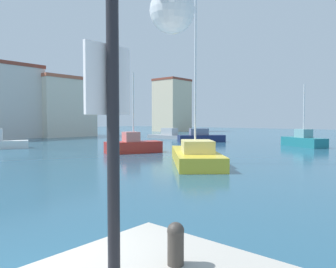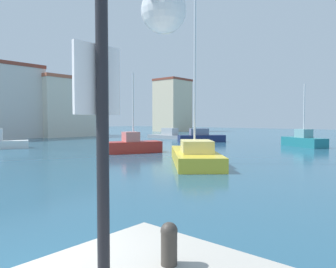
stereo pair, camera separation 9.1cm
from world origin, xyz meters
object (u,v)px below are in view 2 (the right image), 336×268
at_px(sailboat_yellow_near_pier, 195,154).
at_px(motorboat_grey_mid_harbor, 168,135).
at_px(sailboat_teal_far_left, 303,141).
at_px(sailboat_red_distant_east, 133,145).
at_px(motorboat_navy_distant_north, 201,137).
at_px(mooring_bollard, 169,242).
at_px(lamppost, 101,6).

distance_m(sailboat_yellow_near_pier, motorboat_grey_mid_harbor, 26.21).
bearing_deg(sailboat_teal_far_left, sailboat_red_distant_east, 150.82).
bearing_deg(motorboat_grey_mid_harbor, motorboat_navy_distant_north, -110.21).
bearing_deg(motorboat_grey_mid_harbor, sailboat_red_distant_east, -147.09).
distance_m(mooring_bollard, sailboat_yellow_near_pier, 15.50).
xyz_separation_m(lamppost, mooring_bollard, (1.31, 0.43, -2.37)).
xyz_separation_m(mooring_bollard, sailboat_yellow_near_pier, (12.68, 8.89, -0.62)).
xyz_separation_m(lamppost, motorboat_grey_mid_harbor, (32.62, 27.75, -3.05)).
relative_size(lamppost, motorboat_grey_mid_harbor, 0.66).
bearing_deg(sailboat_yellow_near_pier, lamppost, -146.31).
xyz_separation_m(sailboat_yellow_near_pier, sailboat_teal_far_left, (17.10, -0.88, 0.05)).
xyz_separation_m(lamppost, motorboat_navy_distant_north, (29.74, 19.91, -2.98)).
xyz_separation_m(mooring_bollard, sailboat_red_distant_east, (14.58, 16.49, -0.56)).
bearing_deg(sailboat_teal_far_left, motorboat_grey_mid_harbor, 85.45).
bearing_deg(mooring_bollard, motorboat_navy_distant_north, 34.42).
relative_size(lamppost, mooring_bollard, 7.62).
bearing_deg(sailboat_yellow_near_pier, mooring_bollard, -144.96).
xyz_separation_m(motorboat_navy_distant_north, motorboat_grey_mid_harbor, (2.89, 7.85, -0.07)).
bearing_deg(mooring_bollard, lamppost, -161.76).
distance_m(sailboat_teal_far_left, sailboat_red_distant_east, 17.40).
distance_m(sailboat_teal_far_left, motorboat_grey_mid_harbor, 19.37).
relative_size(mooring_bollard, sailboat_yellow_near_pier, 0.04).
xyz_separation_m(motorboat_grey_mid_harbor, sailboat_red_distant_east, (-16.73, -10.83, 0.12)).
bearing_deg(motorboat_grey_mid_harbor, sailboat_teal_far_left, -94.55).
bearing_deg(lamppost, motorboat_grey_mid_harbor, 40.39).
height_order(sailboat_yellow_near_pier, motorboat_grey_mid_harbor, sailboat_yellow_near_pier).
height_order(mooring_bollard, motorboat_grey_mid_harbor, motorboat_grey_mid_harbor).
bearing_deg(sailboat_yellow_near_pier, motorboat_navy_distant_north, 33.90).
relative_size(sailboat_yellow_near_pier, motorboat_grey_mid_harbor, 2.16).
relative_size(sailboat_yellow_near_pier, motorboat_navy_distant_north, 2.45).
bearing_deg(mooring_bollard, motorboat_grey_mid_harbor, 41.11).
bearing_deg(mooring_bollard, sailboat_red_distant_east, 48.52).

